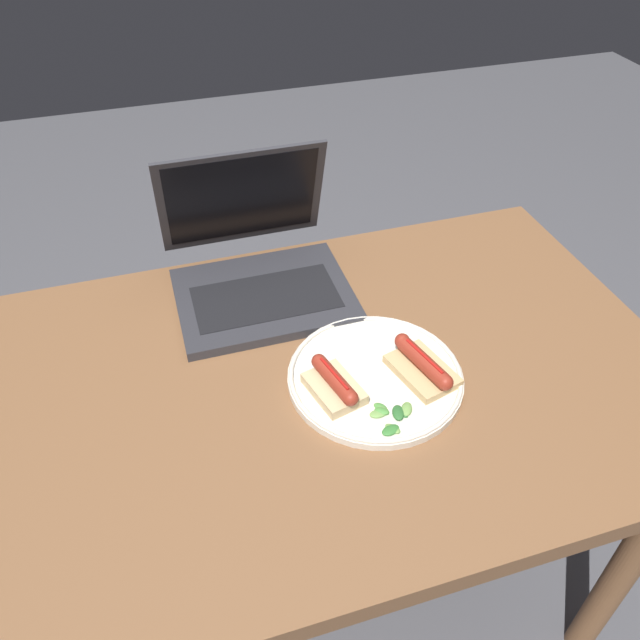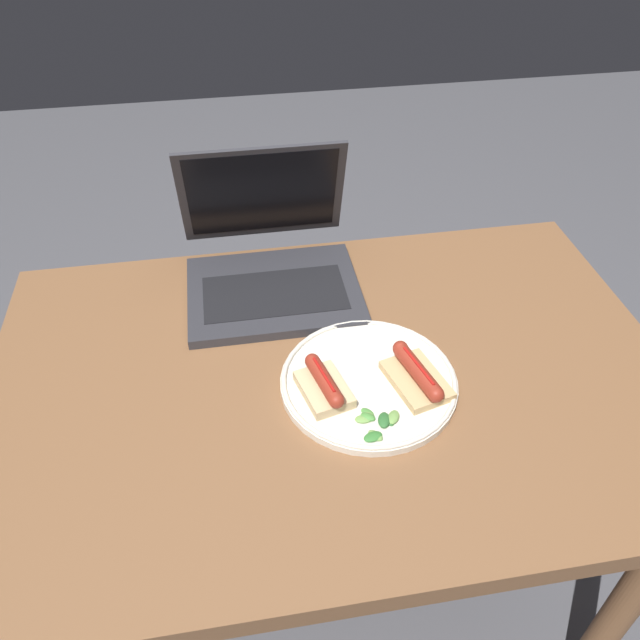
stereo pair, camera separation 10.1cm
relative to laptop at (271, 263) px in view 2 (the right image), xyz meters
name	(u,v)px [view 2 (the right image)]	position (x,y,z in m)	size (l,w,h in m)	color
ground_plane	(329,582)	(0.07, -0.26, -0.75)	(6.00, 6.00, 0.00)	#4C4C51
desk	(333,410)	(0.07, -0.26, -0.13)	(1.10, 0.74, 0.71)	brown
laptop	(271,263)	(0.00, 0.00, 0.00)	(0.31, 0.31, 0.24)	#2D2D33
plate	(369,381)	(0.12, -0.29, -0.03)	(0.28, 0.28, 0.02)	silver
sausage_toast_left	(324,386)	(0.05, -0.31, -0.01)	(0.09, 0.11, 0.04)	#D6B784
sausage_toast_middle	(417,376)	(0.19, -0.31, -0.01)	(0.10, 0.13, 0.04)	tan
salad_pile	(377,422)	(0.11, -0.38, -0.03)	(0.07, 0.07, 0.01)	#709E4C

